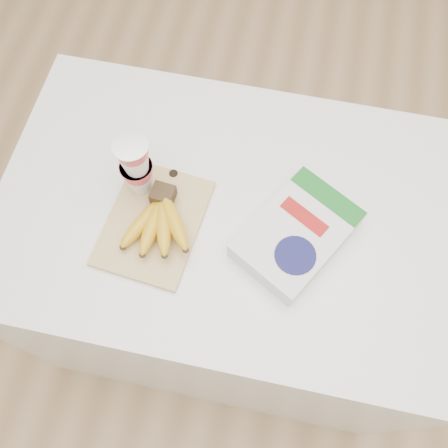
% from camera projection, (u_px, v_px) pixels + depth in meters
% --- Properties ---
extents(table, '(1.03, 0.69, 0.78)m').
position_uv_depth(table, '(226.00, 266.00, 1.46)').
color(table, white).
rests_on(table, ground).
extents(cutting_board, '(0.22, 0.29, 0.01)m').
position_uv_depth(cutting_board, '(154.00, 223.00, 1.08)').
color(cutting_board, tan).
rests_on(cutting_board, table).
extents(bananas, '(0.17, 0.17, 0.06)m').
position_uv_depth(bananas, '(159.00, 221.00, 1.05)').
color(bananas, '#382816').
rests_on(bananas, cutting_board).
extents(yogurt_stack, '(0.08, 0.08, 0.17)m').
position_uv_depth(yogurt_stack, '(136.00, 165.00, 1.03)').
color(yogurt_stack, white).
rests_on(yogurt_stack, cutting_board).
extents(cereal_box, '(0.27, 0.30, 0.06)m').
position_uv_depth(cereal_box, '(297.00, 234.00, 1.05)').
color(cereal_box, white).
rests_on(cereal_box, table).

